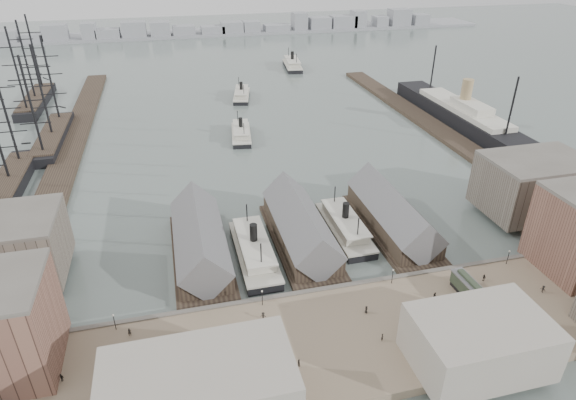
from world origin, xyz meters
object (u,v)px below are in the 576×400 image
object	(u,v)px
tram	(470,290)
horse_cart_left	(175,338)
ocean_steamer	(463,115)
horse_cart_center	(271,351)
ferry_docked_west	(254,250)
horse_cart_right	(419,335)

from	to	relation	value
tram	horse_cart_left	world-z (taller)	tram
ocean_steamer	tram	world-z (taller)	ocean_steamer
ocean_steamer	horse_cart_center	xyz separation A→B (m)	(-108.12, -109.34, -1.40)
ferry_docked_west	horse_cart_right	xyz separation A→B (m)	(25.91, -37.15, 0.39)
tram	horse_cart_left	xyz separation A→B (m)	(-62.62, 2.50, -1.23)
horse_cart_left	horse_cart_right	size ratio (longest dim) A/B	0.98
tram	horse_cart_right	world-z (taller)	tram
ocean_steamer	horse_cart_left	xyz separation A→B (m)	(-125.51, -101.50, -1.39)
tram	horse_cart_center	bearing A→B (deg)	-175.31
tram	horse_cart_center	world-z (taller)	tram
horse_cart_center	horse_cart_left	bearing A→B (deg)	67.48
ferry_docked_west	horse_cart_left	distance (m)	33.39
ferry_docked_west	horse_cart_right	bearing A→B (deg)	-55.11
ferry_docked_west	horse_cart_left	bearing A→B (deg)	-127.90
horse_cart_left	ferry_docked_west	bearing A→B (deg)	-11.69
ferry_docked_west	horse_cart_left	size ratio (longest dim) A/B	6.11
ferry_docked_west	ocean_steamer	xyz separation A→B (m)	(105.00, 75.16, 1.77)
tram	horse_cart_right	bearing A→B (deg)	-154.90
ferry_docked_west	ocean_steamer	world-z (taller)	ocean_steamer
horse_cart_center	horse_cart_right	world-z (taller)	horse_cart_right
tram	ferry_docked_west	bearing A→B (deg)	143.54
horse_cart_center	horse_cart_right	distance (m)	29.18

